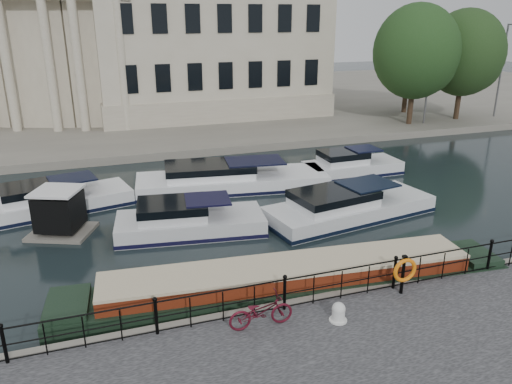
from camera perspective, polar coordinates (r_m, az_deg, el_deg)
ground_plane at (r=18.35m, az=0.55°, el=-11.05°), size 160.00×160.00×0.00m
far_bank at (r=54.89m, az=-13.26°, el=9.60°), size 120.00×42.00×0.55m
railing at (r=15.93m, az=3.29°, el=-11.23°), size 24.14×0.14×1.22m
civic_building at (r=49.82m, az=-14.50°, el=16.38°), size 53.55×31.84×16.85m
lamp_posts at (r=47.57m, az=22.96°, el=12.64°), size 8.24×1.55×8.07m
bicycle at (r=15.18m, az=0.56°, el=-13.48°), size 1.98×0.71×1.04m
mooring_bollard at (r=15.75m, az=9.41°, el=-13.41°), size 0.55×0.55×0.62m
life_ring_post at (r=17.27m, az=16.62°, el=-8.62°), size 0.86×0.22×1.40m
narrowboat at (r=17.93m, az=3.80°, el=-10.53°), size 16.37×3.60×1.59m
harbour_hut at (r=23.96m, az=-21.52°, el=-2.34°), size 3.27×3.04×2.16m
cabin_cruisers at (r=26.24m, az=-2.14°, el=-0.42°), size 23.99×10.40×1.99m
trees at (r=46.86m, az=19.57°, el=14.42°), size 12.08×11.28×9.79m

